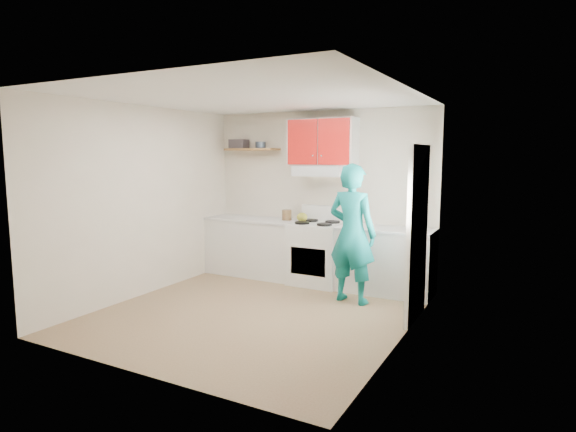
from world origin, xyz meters
The scene contains 21 objects.
floor centered at (0.00, 0.00, 0.00)m, with size 3.80×3.80×0.00m, color brown.
ceiling centered at (0.00, 0.00, 2.60)m, with size 3.60×3.80×0.04m, color white.
back_wall centered at (0.00, 1.90, 1.30)m, with size 3.60×0.04×2.60m, color beige.
front_wall centered at (0.00, -1.90, 1.30)m, with size 3.60×0.04×2.60m, color beige.
left_wall centered at (-1.80, 0.00, 1.30)m, with size 0.04×3.80×2.60m, color beige.
right_wall centered at (1.80, 0.00, 1.30)m, with size 0.04×3.80×2.60m, color beige.
door centered at (1.78, 0.70, 1.02)m, with size 0.05×0.85×2.05m, color white.
door_glass centered at (1.75, 0.70, 1.45)m, with size 0.01×0.55×0.95m, color white.
counter_left centered at (-1.04, 1.60, 0.45)m, with size 1.52×0.60×0.90m, color silver.
counter_right centered at (1.14, 1.60, 0.45)m, with size 1.32×0.60×0.90m, color silver.
stove centered at (0.10, 1.57, 0.46)m, with size 0.76×0.65×0.92m, color white.
range_hood centered at (0.10, 1.68, 1.70)m, with size 0.76×0.44×0.15m, color silver.
upper_cabinets centered at (0.10, 1.73, 2.12)m, with size 1.02×0.33×0.70m, color #B5140F.
shelf centered at (-1.15, 1.75, 2.02)m, with size 0.90×0.30×0.04m, color brown.
books centered at (-1.39, 1.74, 2.11)m, with size 0.28×0.20×0.15m, color #393236.
tin centered at (-0.97, 1.72, 2.09)m, with size 0.17×0.17×0.10m, color #333D4C.
kettle centered at (-0.18, 1.62, 0.99)m, with size 0.16×0.16×0.14m, color olive.
crock centered at (-0.47, 1.67, 0.99)m, with size 0.15×0.15×0.18m, color brown.
cutting_board centered at (0.94, 1.59, 0.91)m, with size 0.30×0.22×0.02m, color olive.
silicone_mat centered at (1.37, 1.63, 0.90)m, with size 0.32×0.27×0.01m, color #B01214.
person centered at (0.87, 0.98, 0.91)m, with size 0.67×0.44×1.83m, color #0C7473.
Camera 1 is at (3.02, -4.83, 1.94)m, focal length 29.74 mm.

